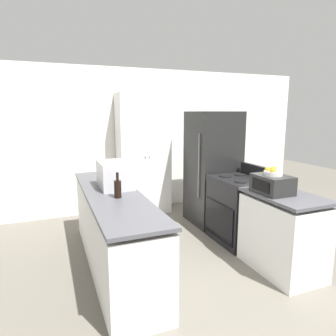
{
  "coord_description": "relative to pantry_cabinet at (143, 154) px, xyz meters",
  "views": [
    {
      "loc": [
        -1.53,
        -1.95,
        1.82
      ],
      "look_at": [
        0.0,
        1.87,
        1.05
      ],
      "focal_mm": 32.0,
      "sensor_mm": 36.0,
      "label": 1
    }
  ],
  "objects": [
    {
      "name": "ground_plane",
      "position": [
        -0.04,
        -3.15,
        -1.07
      ],
      "size": [
        14.0,
        14.0,
        0.0
      ],
      "primitive_type": "plane",
      "color": "#666056"
    },
    {
      "name": "wall_back",
      "position": [
        -0.04,
        0.29,
        0.23
      ],
      "size": [
        7.0,
        0.06,
        2.6
      ],
      "color": "white",
      "rests_on": "ground_plane"
    },
    {
      "name": "counter_left",
      "position": [
        -0.93,
        -1.77,
        -0.63
      ],
      "size": [
        0.6,
        2.57,
        0.92
      ],
      "color": "silver",
      "rests_on": "ground_plane"
    },
    {
      "name": "counter_right",
      "position": [
        0.85,
        -2.59,
        -0.63
      ],
      "size": [
        0.6,
        0.93,
        0.92
      ],
      "color": "silver",
      "rests_on": "ground_plane"
    },
    {
      "name": "pantry_cabinet",
      "position": [
        0.0,
        0.0,
        0.0
      ],
      "size": [
        0.91,
        0.5,
        2.15
      ],
      "color": "white",
      "rests_on": "ground_plane"
    },
    {
      "name": "stove",
      "position": [
        0.87,
        -1.71,
        -0.61
      ],
      "size": [
        0.66,
        0.78,
        1.08
      ],
      "color": "black",
      "rests_on": "ground_plane"
    },
    {
      "name": "refrigerator",
      "position": [
        0.9,
        -0.9,
        -0.16
      ],
      "size": [
        0.72,
        0.77,
        1.83
      ],
      "color": "black",
      "rests_on": "ground_plane"
    },
    {
      "name": "microwave",
      "position": [
        -0.84,
        -1.57,
        0.0
      ],
      "size": [
        0.38,
        0.51,
        0.32
      ],
      "color": "#B2B2B7",
      "rests_on": "counter_left"
    },
    {
      "name": "wine_bottle",
      "position": [
        -0.91,
        -2.02,
        -0.06
      ],
      "size": [
        0.08,
        0.08,
        0.28
      ],
      "color": "black",
      "rests_on": "counter_left"
    },
    {
      "name": "toaster_oven",
      "position": [
        0.74,
        -2.5,
        -0.05
      ],
      "size": [
        0.33,
        0.41,
        0.21
      ],
      "color": "black",
      "rests_on": "counter_right"
    },
    {
      "name": "fruit_bowl",
      "position": [
        0.74,
        -2.49,
        0.08
      ],
      "size": [
        0.2,
        0.2,
        0.09
      ],
      "color": "silver",
      "rests_on": "toaster_oven"
    }
  ]
}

